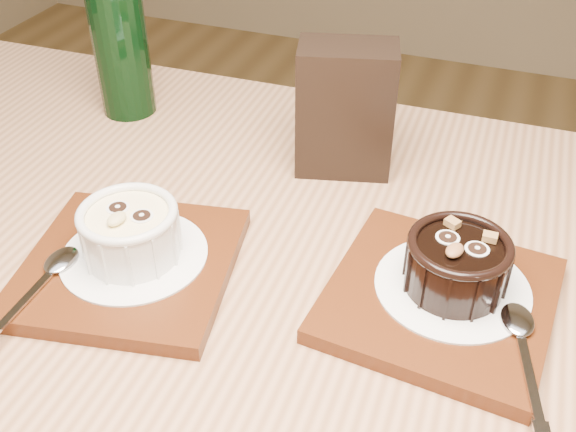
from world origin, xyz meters
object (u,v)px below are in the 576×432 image
object	(u,v)px
tray_left	(129,266)
ramekin_white	(130,230)
tray_right	(439,299)
ramekin_dark	(457,262)
green_bottle	(119,38)
table	(275,382)
condiment_stand	(345,109)

from	to	relation	value
tray_left	ramekin_white	xyz separation A→B (m)	(0.00, 0.01, 0.04)
tray_right	ramekin_dark	distance (m)	0.04
ramekin_dark	tray_right	bearing A→B (deg)	-113.96
green_bottle	tray_right	bearing A→B (deg)	-26.28
ramekin_white	tray_right	distance (m)	0.27
green_bottle	tray_left	bearing A→B (deg)	-58.77
tray_right	table	bearing A→B (deg)	-156.59
ramekin_dark	green_bottle	bearing A→B (deg)	169.71
ramekin_white	ramekin_dark	bearing A→B (deg)	19.21
tray_left	tray_right	xyz separation A→B (m)	(0.27, 0.05, 0.00)
condiment_stand	green_bottle	distance (m)	0.29
condiment_stand	tray_right	bearing A→B (deg)	-52.13
table	ramekin_white	distance (m)	0.19
ramekin_dark	green_bottle	xyz separation A→B (m)	(-0.44, 0.20, 0.05)
table	ramekin_dark	world-z (taller)	ramekin_dark
table	ramekin_white	bearing A→B (deg)	177.06
ramekin_white	tray_left	bearing A→B (deg)	-105.41
ramekin_white	green_bottle	world-z (taller)	green_bottle
ramekin_white	condiment_stand	bearing A→B (deg)	68.60
ramekin_dark	green_bottle	distance (m)	0.48
tray_left	condiment_stand	xyz separation A→B (m)	(0.13, 0.23, 0.06)
green_bottle	table	bearing A→B (deg)	-41.69
ramekin_white	tray_right	world-z (taller)	ramekin_white
condiment_stand	green_bottle	size ratio (longest dim) A/B	0.58
table	condiment_stand	size ratio (longest dim) A/B	8.68
tray_left	condiment_stand	size ratio (longest dim) A/B	1.29
ramekin_dark	condiment_stand	xyz separation A→B (m)	(-0.15, 0.17, 0.03)
tray_left	ramekin_dark	xyz separation A→B (m)	(0.27, 0.06, 0.04)
table	tray_right	xyz separation A→B (m)	(0.13, 0.06, 0.10)
tray_left	ramekin_dark	bearing A→B (deg)	13.26
ramekin_white	green_bottle	xyz separation A→B (m)	(-0.16, 0.26, 0.05)
table	condiment_stand	distance (m)	0.29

